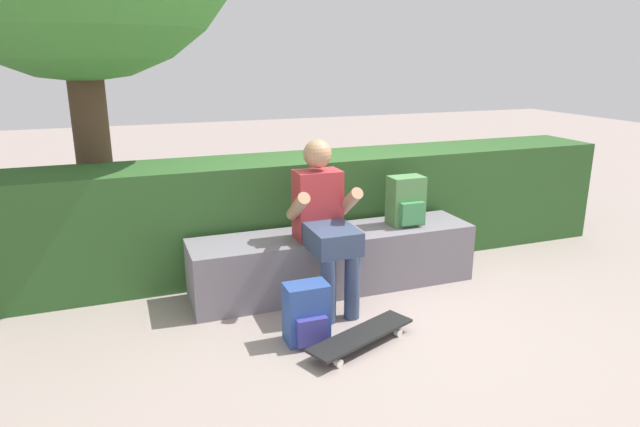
# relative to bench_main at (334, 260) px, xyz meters

# --- Properties ---
(ground_plane) EXTENTS (24.00, 24.00, 0.00)m
(ground_plane) POSITION_rel_bench_main_xyz_m (0.00, -0.35, -0.23)
(ground_plane) COLOR gray
(bench_main) EXTENTS (2.28, 0.51, 0.47)m
(bench_main) POSITION_rel_bench_main_xyz_m (0.00, 0.00, 0.00)
(bench_main) COLOR slate
(bench_main) RESTS_ON ground
(person_skater) EXTENTS (0.49, 0.62, 1.22)m
(person_skater) POSITION_rel_bench_main_xyz_m (-0.17, -0.22, 0.43)
(person_skater) COLOR #B73338
(person_skater) RESTS_ON ground
(skateboard_near_person) EXTENTS (0.82, 0.49, 0.09)m
(skateboard_near_person) POSITION_rel_bench_main_xyz_m (-0.19, -0.93, -0.16)
(skateboard_near_person) COLOR black
(skateboard_near_person) RESTS_ON ground
(backpack_on_bench) EXTENTS (0.28, 0.23, 0.40)m
(backpack_on_bench) POSITION_rel_bench_main_xyz_m (0.62, -0.01, 0.43)
(backpack_on_bench) COLOR #51894C
(backpack_on_bench) RESTS_ON bench_main
(backpack_on_ground) EXTENTS (0.28, 0.23, 0.40)m
(backpack_on_ground) POSITION_rel_bench_main_xyz_m (-0.49, -0.74, -0.04)
(backpack_on_ground) COLOR #2D4C99
(backpack_on_ground) RESTS_ON ground
(hedge_row) EXTENTS (5.47, 0.67, 0.96)m
(hedge_row) POSITION_rel_bench_main_xyz_m (0.17, 0.65, 0.25)
(hedge_row) COLOR #2E5726
(hedge_row) RESTS_ON ground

